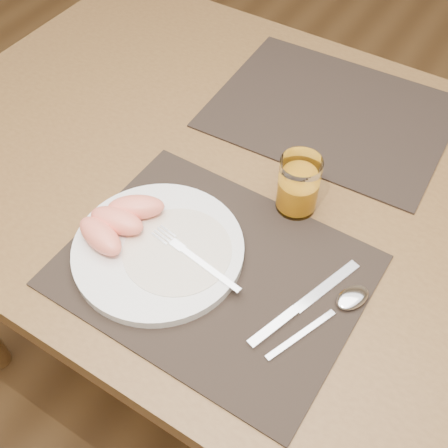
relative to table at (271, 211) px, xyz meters
The scene contains 11 objects.
ground 0.67m from the table, ahead, with size 5.00×5.00×0.00m, color brown.
table is the anchor object (origin of this frame).
placemat_near 0.24m from the table, 86.54° to the right, with size 0.45×0.35×0.00m, color black.
placemat_far 0.24m from the table, 88.78° to the left, with size 0.45×0.35×0.00m, color black.
plate 0.27m from the table, 107.91° to the right, with size 0.27×0.27×0.02m, color white.
plate_dressing 0.26m from the table, 101.65° to the right, with size 0.17×0.17×0.00m.
fork 0.25m from the table, 97.11° to the right, with size 0.17×0.04×0.00m.
knife 0.28m from the table, 54.32° to the right, with size 0.08×0.21×0.01m.
spoon 0.29m from the table, 38.81° to the right, with size 0.09×0.19×0.01m.
juice_glass 0.15m from the table, 30.67° to the right, with size 0.07×0.07×0.10m.
grapefruit_wedges 0.31m from the table, 121.90° to the right, with size 0.11×0.15×0.04m.
Camera 1 is at (0.29, -0.63, 1.47)m, focal length 45.00 mm.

